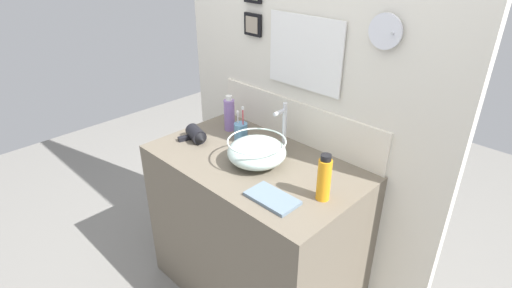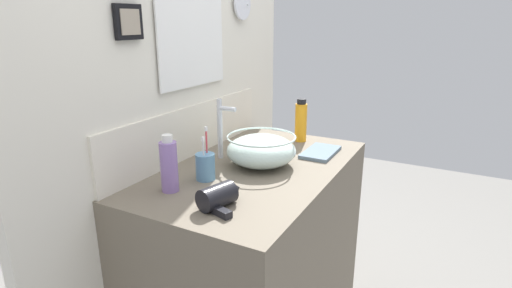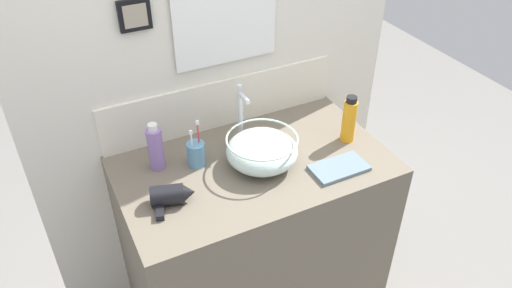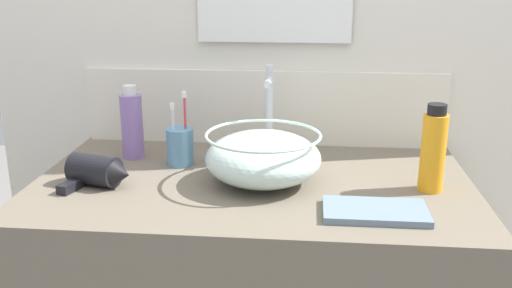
# 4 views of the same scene
# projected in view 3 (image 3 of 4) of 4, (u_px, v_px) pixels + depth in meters

# --- Properties ---
(vanity_counter) EXTENTS (1.14, 0.67, 0.91)m
(vanity_counter) POSITION_uv_depth(u_px,v_px,m) (254.00, 239.00, 2.37)
(vanity_counter) COLOR #6B6051
(vanity_counter) RESTS_ON ground
(back_panel) EXTENTS (1.74, 0.09, 2.46)m
(back_panel) POSITION_uv_depth(u_px,v_px,m) (217.00, 60.00, 2.18)
(back_panel) COLOR silver
(back_panel) RESTS_ON ground
(glass_bowl_sink) EXTENTS (0.30, 0.30, 0.13)m
(glass_bowl_sink) POSITION_uv_depth(u_px,v_px,m) (262.00, 151.00, 2.06)
(glass_bowl_sink) COLOR silver
(glass_bowl_sink) RESTS_ON vanity_counter
(faucet) EXTENTS (0.02, 0.09, 0.27)m
(faucet) POSITION_uv_depth(u_px,v_px,m) (241.00, 110.00, 2.16)
(faucet) COLOR silver
(faucet) RESTS_ON vanity_counter
(hair_drier) EXTENTS (0.18, 0.14, 0.08)m
(hair_drier) POSITION_uv_depth(u_px,v_px,m) (171.00, 195.00, 1.88)
(hair_drier) COLOR black
(hair_drier) RESTS_ON vanity_counter
(toothbrush_cup) EXTENTS (0.08, 0.08, 0.21)m
(toothbrush_cup) POSITION_uv_depth(u_px,v_px,m) (196.00, 154.00, 2.07)
(toothbrush_cup) COLOR #598CB2
(toothbrush_cup) RESTS_ON vanity_counter
(lotion_bottle) EXTENTS (0.06, 0.06, 0.22)m
(lotion_bottle) POSITION_uv_depth(u_px,v_px,m) (349.00, 120.00, 2.18)
(lotion_bottle) COLOR orange
(lotion_bottle) RESTS_ON vanity_counter
(soap_dispenser) EXTENTS (0.06, 0.06, 0.22)m
(soap_dispenser) POSITION_uv_depth(u_px,v_px,m) (156.00, 148.00, 2.02)
(soap_dispenser) COLOR #8C6BB2
(soap_dispenser) RESTS_ON vanity_counter
(hand_towel) EXTENTS (0.24, 0.13, 0.02)m
(hand_towel) POSITION_uv_depth(u_px,v_px,m) (339.00, 168.00, 2.07)
(hand_towel) COLOR slate
(hand_towel) RESTS_ON vanity_counter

